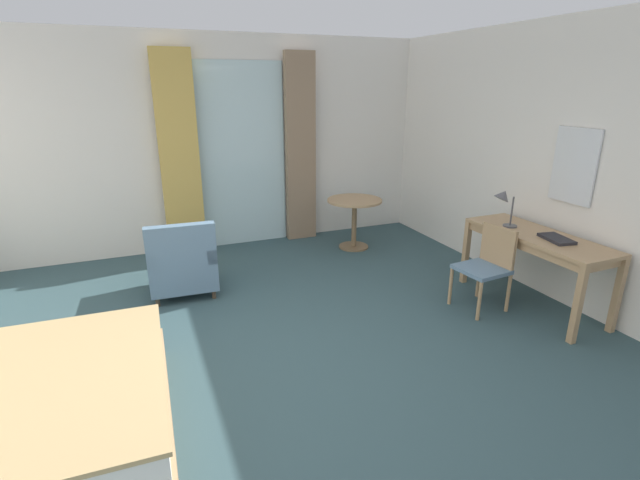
{
  "coord_description": "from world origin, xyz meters",
  "views": [
    {
      "loc": [
        -1.02,
        -3.15,
        2.21
      ],
      "look_at": [
        0.43,
        0.39,
        0.92
      ],
      "focal_mm": 26.09,
      "sensor_mm": 36.0,
      "label": 1
    }
  ],
  "objects_px": {
    "closed_book": "(557,239)",
    "round_cafe_table": "(354,212)",
    "desk_chair": "(488,263)",
    "writing_desk": "(537,243)",
    "armchair_by_window": "(182,264)",
    "desk_lamp": "(504,199)"
  },
  "relations": [
    {
      "from": "closed_book",
      "to": "round_cafe_table",
      "type": "distance_m",
      "value": 2.7
    },
    {
      "from": "writing_desk",
      "to": "desk_lamp",
      "type": "bearing_deg",
      "value": 118.58
    },
    {
      "from": "desk_lamp",
      "to": "armchair_by_window",
      "type": "xyz_separation_m",
      "value": [
        -3.15,
        1.31,
        -0.73
      ]
    },
    {
      "from": "desk_chair",
      "to": "desk_lamp",
      "type": "relative_size",
      "value": 1.97
    },
    {
      "from": "desk_lamp",
      "to": "round_cafe_table",
      "type": "bearing_deg",
      "value": 110.35
    },
    {
      "from": "writing_desk",
      "to": "closed_book",
      "type": "xyz_separation_m",
      "value": [
        0.01,
        -0.21,
        0.11
      ]
    },
    {
      "from": "writing_desk",
      "to": "round_cafe_table",
      "type": "xyz_separation_m",
      "value": [
        -0.92,
        2.32,
        -0.16
      ]
    },
    {
      "from": "desk_chair",
      "to": "round_cafe_table",
      "type": "relative_size",
      "value": 1.13
    },
    {
      "from": "desk_lamp",
      "to": "armchair_by_window",
      "type": "distance_m",
      "value": 3.49
    },
    {
      "from": "desk_chair",
      "to": "armchair_by_window",
      "type": "relative_size",
      "value": 0.99
    },
    {
      "from": "closed_book",
      "to": "round_cafe_table",
      "type": "bearing_deg",
      "value": 120.86
    },
    {
      "from": "writing_desk",
      "to": "closed_book",
      "type": "distance_m",
      "value": 0.23
    },
    {
      "from": "writing_desk",
      "to": "armchair_by_window",
      "type": "relative_size",
      "value": 1.79
    },
    {
      "from": "desk_chair",
      "to": "closed_book",
      "type": "height_order",
      "value": "desk_chair"
    },
    {
      "from": "desk_chair",
      "to": "round_cafe_table",
      "type": "height_order",
      "value": "desk_chair"
    },
    {
      "from": "closed_book",
      "to": "armchair_by_window",
      "type": "height_order",
      "value": "armchair_by_window"
    },
    {
      "from": "writing_desk",
      "to": "armchair_by_window",
      "type": "bearing_deg",
      "value": 153.66
    },
    {
      "from": "desk_lamp",
      "to": "closed_book",
      "type": "xyz_separation_m",
      "value": [
        0.19,
        -0.54,
        -0.29
      ]
    },
    {
      "from": "writing_desk",
      "to": "armchair_by_window",
      "type": "xyz_separation_m",
      "value": [
        -3.33,
        1.65,
        -0.34
      ]
    },
    {
      "from": "closed_book",
      "to": "round_cafe_table",
      "type": "height_order",
      "value": "closed_book"
    },
    {
      "from": "desk_chair",
      "to": "closed_book",
      "type": "bearing_deg",
      "value": -36.0
    },
    {
      "from": "closed_book",
      "to": "armchair_by_window",
      "type": "distance_m",
      "value": 3.84
    }
  ]
}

